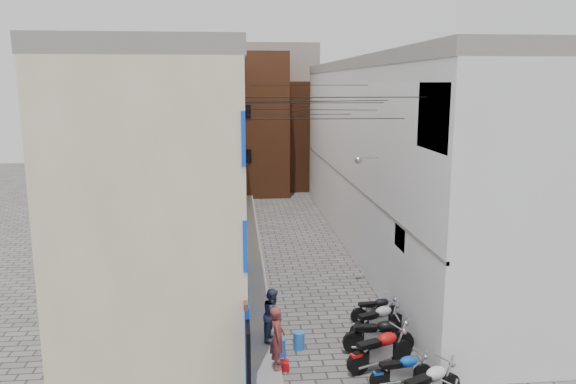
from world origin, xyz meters
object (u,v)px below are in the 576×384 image
object	(u,v)px
motorcycle_g	(376,308)
red_crate	(282,366)
motorcycle_f	(378,319)
person_b	(273,314)
person_a	(277,338)
motorcycle_d	(380,348)
motorcycle_b	(429,384)
motorcycle_e	(379,333)
water_jug_far	(299,341)
motorcycle_c	(402,369)
water_jug_near	(280,347)

from	to	relation	value
motorcycle_g	red_crate	world-z (taller)	motorcycle_g
motorcycle_f	person_b	size ratio (longest dim) A/B	1.26
person_a	motorcycle_d	bearing A→B (deg)	-82.35
motorcycle_b	red_crate	world-z (taller)	motorcycle_b
motorcycle_e	water_jug_far	size ratio (longest dim) A/B	3.96
person_b	motorcycle_f	bearing A→B (deg)	-62.96
motorcycle_c	water_jug_near	size ratio (longest dim) A/B	3.33
motorcycle_c	motorcycle_e	bearing A→B (deg)	175.30
red_crate	person_a	bearing A→B (deg)	-115.17
motorcycle_f	water_jug_far	size ratio (longest dim) A/B	3.80
motorcycle_b	water_jug_near	xyz separation A→B (m)	(-3.45, 2.97, -0.35)
motorcycle_e	red_crate	world-z (taller)	motorcycle_e
motorcycle_d	motorcycle_g	size ratio (longest dim) A/B	1.23
motorcycle_e	motorcycle_f	world-z (taller)	motorcycle_e
motorcycle_f	motorcycle_g	xyz separation A→B (m)	(0.21, 1.04, -0.08)
motorcycle_g	water_jug_near	distance (m)	3.97
motorcycle_f	motorcycle_g	bearing A→B (deg)	145.55
water_jug_far	red_crate	world-z (taller)	water_jug_far
person_a	water_jug_near	bearing A→B (deg)	-2.78
motorcycle_c	motorcycle_d	bearing A→B (deg)	-171.43
motorcycle_g	red_crate	xyz separation A→B (m)	(-3.39, -2.85, -0.38)
person_a	water_jug_near	size ratio (longest dim) A/B	3.26
motorcycle_f	motorcycle_c	bearing A→B (deg)	-25.18
motorcycle_b	motorcycle_e	distance (m)	2.94
red_crate	motorcycle_g	bearing A→B (deg)	40.06
motorcycle_b	water_jug_far	xyz separation A→B (m)	(-2.84, 3.36, -0.34)
person_b	water_jug_near	size ratio (longest dim) A/B	3.03
motorcycle_f	person_b	bearing A→B (deg)	-105.52
person_b	water_jug_near	bearing A→B (deg)	-145.60
motorcycle_d	motorcycle_g	bearing A→B (deg)	145.95
motorcycle_e	water_jug_near	xyz separation A→B (m)	(-2.93, 0.07, -0.35)
motorcycle_d	person_a	size ratio (longest dim) A/B	1.23
motorcycle_g	motorcycle_f	bearing A→B (deg)	-17.55
person_a	water_jug_far	distance (m)	1.90
motorcycle_d	motorcycle_f	size ratio (longest dim) A/B	1.05
motorcycle_b	person_b	distance (m)	5.07
motorcycle_f	motorcycle_g	distance (m)	1.07
person_a	red_crate	world-z (taller)	person_a
motorcycle_f	person_b	distance (m)	3.39
motorcycle_d	water_jug_near	distance (m)	2.94
motorcycle_c	person_b	xyz separation A→B (m)	(-3.21, 2.57, 0.54)
motorcycle_b	motorcycle_g	size ratio (longest dim) A/B	1.21
motorcycle_e	motorcycle_g	xyz separation A→B (m)	(0.47, 2.12, -0.11)
motorcycle_e	water_jug_far	xyz separation A→B (m)	(-2.31, 0.46, -0.35)
motorcycle_c	water_jug_far	world-z (taller)	motorcycle_c
motorcycle_e	motorcycle_d	bearing A→B (deg)	-8.08
person_b	water_jug_near	distance (m)	0.99
motorcycle_c	motorcycle_b	bearing A→B (deg)	13.16
motorcycle_c	motorcycle_g	size ratio (longest dim) A/B	1.02
motorcycle_e	red_crate	xyz separation A→B (m)	(-2.93, -0.74, -0.49)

